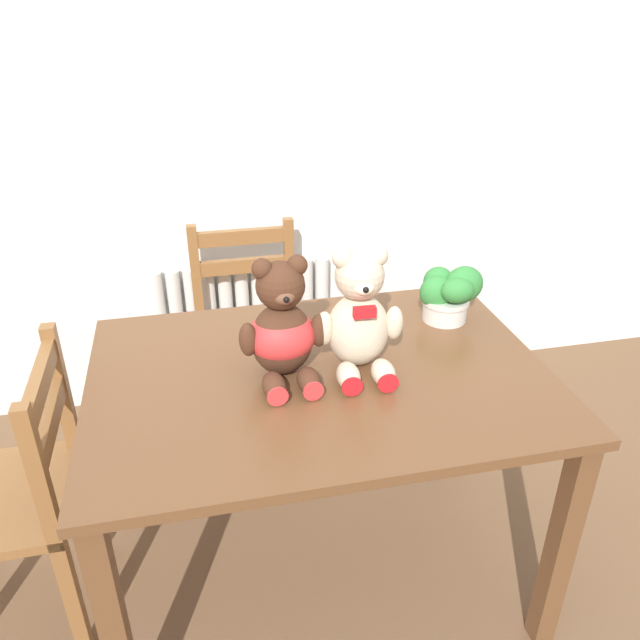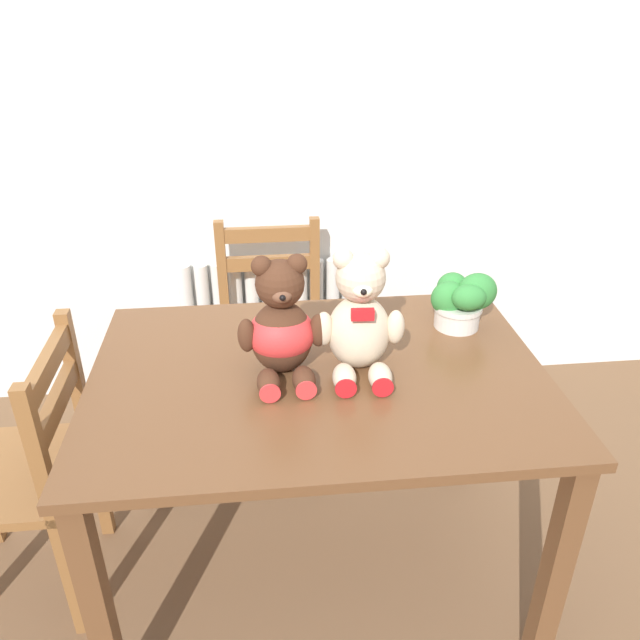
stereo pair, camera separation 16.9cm
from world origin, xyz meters
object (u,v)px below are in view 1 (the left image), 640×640
teddy_bear_right (359,318)px  potted_plant (448,293)px  teddy_bear_left (282,330)px  wooden_chair_side (14,496)px  wooden_chair_behind (250,331)px

teddy_bear_right → potted_plant: (0.35, 0.21, -0.06)m
teddy_bear_left → wooden_chair_side: bearing=-3.6°
potted_plant → wooden_chair_side: bearing=-172.0°
wooden_chair_behind → teddy_bear_left: (0.01, -0.83, 0.45)m
teddy_bear_right → potted_plant: teddy_bear_right is taller
potted_plant → teddy_bear_right: bearing=-149.5°
wooden_chair_behind → teddy_bear_left: bearing=90.8°
teddy_bear_left → potted_plant: bearing=-162.7°
wooden_chair_behind → wooden_chair_side: size_ratio=1.00×
wooden_chair_behind → teddy_bear_right: bearing=105.1°
wooden_chair_side → teddy_bear_right: (0.99, -0.02, 0.46)m
wooden_chair_side → teddy_bear_left: teddy_bear_left is taller
wooden_chair_side → teddy_bear_left: (0.78, -0.01, 0.45)m
wooden_chair_behind → teddy_bear_left: teddy_bear_left is taller
teddy_bear_left → teddy_bear_right: teddy_bear_right is taller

